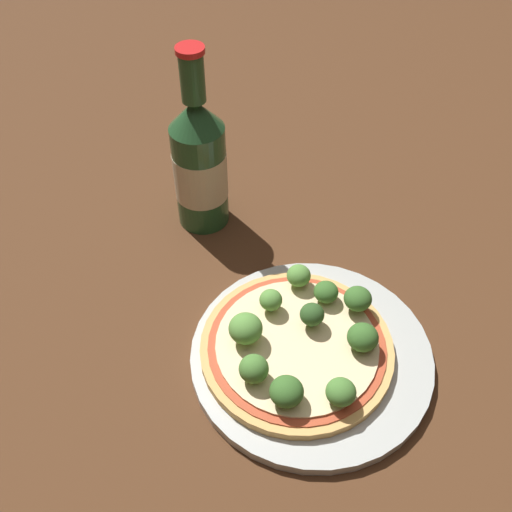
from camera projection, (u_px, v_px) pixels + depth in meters
ground_plane at (299, 361)px, 0.61m from camera, size 3.00×3.00×0.00m
plate at (311, 356)px, 0.60m from camera, size 0.24×0.24×0.01m
pizza at (299, 345)px, 0.60m from camera, size 0.19×0.19×0.01m
broccoli_floret_0 at (246, 329)px, 0.58m from camera, size 0.03×0.03×0.03m
broccoli_floret_1 at (312, 315)px, 0.59m from camera, size 0.02×0.02×0.03m
broccoli_floret_2 at (287, 392)px, 0.54m from camera, size 0.03×0.03×0.03m
broccoli_floret_3 at (341, 392)px, 0.54m from camera, size 0.03×0.03×0.02m
broccoli_floret_4 at (271, 300)px, 0.61m from camera, size 0.02×0.02×0.03m
broccoli_floret_5 at (254, 370)px, 0.55m from camera, size 0.03×0.03×0.03m
broccoli_floret_6 at (363, 337)px, 0.58m from camera, size 0.03×0.03×0.03m
broccoli_floret_7 at (299, 276)px, 0.63m from camera, size 0.03×0.03×0.03m
broccoli_floret_8 at (358, 299)px, 0.61m from camera, size 0.03×0.03×0.03m
broccoli_floret_9 at (326, 292)px, 0.62m from camera, size 0.03×0.03×0.02m
beer_bottle at (200, 163)px, 0.69m from camera, size 0.06×0.06×0.23m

